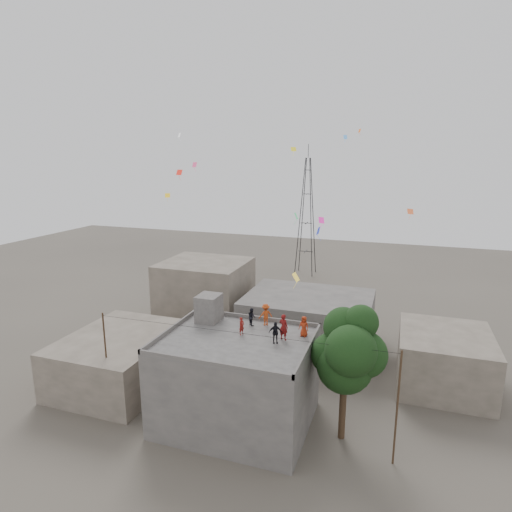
% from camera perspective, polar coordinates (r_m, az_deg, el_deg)
% --- Properties ---
extents(ground, '(140.00, 140.00, 0.00)m').
position_cam_1_polar(ground, '(32.26, -2.55, -21.05)').
color(ground, '#4A443D').
rests_on(ground, ground).
extents(main_building, '(10.00, 8.00, 6.10)m').
position_cam_1_polar(main_building, '(30.66, -2.61, -16.32)').
color(main_building, '#524F4C').
rests_on(main_building, ground).
extents(parapet, '(10.00, 8.00, 0.30)m').
position_cam_1_polar(parapet, '(29.23, -2.67, -10.84)').
color(parapet, '#524F4C').
rests_on(parapet, main_building).
extents(stair_head_box, '(1.60, 1.80, 2.00)m').
position_cam_1_polar(stair_head_box, '(32.32, -6.30, -6.90)').
color(stair_head_box, '#524F4C').
rests_on(stair_head_box, main_building).
extents(neighbor_west, '(8.00, 10.00, 4.00)m').
position_cam_1_polar(neighbor_west, '(37.62, -17.61, -12.92)').
color(neighbor_west, '#5F574B').
rests_on(neighbor_west, ground).
extents(neighbor_north, '(12.00, 9.00, 5.00)m').
position_cam_1_polar(neighbor_north, '(42.57, 6.95, -8.53)').
color(neighbor_north, '#524F4C').
rests_on(neighbor_north, ground).
extents(neighbor_northwest, '(9.00, 8.00, 7.00)m').
position_cam_1_polar(neighbor_northwest, '(47.70, -6.78, -4.85)').
color(neighbor_northwest, '#5F574B').
rests_on(neighbor_northwest, ground).
extents(neighbor_east, '(7.00, 8.00, 4.40)m').
position_cam_1_polar(neighbor_east, '(38.48, 23.78, -12.51)').
color(neighbor_east, '#5F574B').
rests_on(neighbor_east, ground).
extents(tree, '(4.90, 4.60, 9.10)m').
position_cam_1_polar(tree, '(28.21, 12.20, -12.39)').
color(tree, black).
rests_on(tree, ground).
extents(utility_line, '(20.12, 0.62, 7.40)m').
position_cam_1_polar(utility_line, '(29.11, -2.61, -16.29)').
color(utility_line, black).
rests_on(utility_line, ground).
extents(transmission_tower, '(2.97, 2.97, 20.01)m').
position_cam_1_polar(transmission_tower, '(66.91, 6.76, 5.20)').
color(transmission_tower, black).
rests_on(transmission_tower, ground).
extents(person_red_adult, '(0.76, 0.61, 1.80)m').
position_cam_1_polar(person_red_adult, '(29.02, 3.69, -9.43)').
color(person_red_adult, maroon).
rests_on(person_red_adult, main_building).
extents(person_orange_child, '(0.78, 0.60, 1.43)m').
position_cam_1_polar(person_orange_child, '(29.73, 6.40, -9.30)').
color(person_orange_child, '#AC2E13').
rests_on(person_orange_child, main_building).
extents(person_dark_child, '(0.79, 0.78, 1.28)m').
position_cam_1_polar(person_dark_child, '(31.46, -0.58, -8.08)').
color(person_dark_child, black).
rests_on(person_dark_child, main_building).
extents(person_dark_adult, '(0.93, 0.65, 1.46)m').
position_cam_1_polar(person_dark_adult, '(28.56, 2.57, -10.16)').
color(person_dark_adult, black).
rests_on(person_dark_adult, main_building).
extents(person_orange_adult, '(1.19, 1.11, 1.62)m').
position_cam_1_polar(person_orange_adult, '(31.37, 1.29, -7.82)').
color(person_orange_adult, '#B33F14').
rests_on(person_orange_adult, main_building).
extents(person_red_child, '(0.45, 0.53, 1.24)m').
position_cam_1_polar(person_red_child, '(29.87, -1.93, -9.31)').
color(person_red_child, maroon).
rests_on(person_red_child, main_building).
extents(kites, '(21.14, 15.70, 10.34)m').
position_cam_1_polar(kites, '(33.64, 3.22, 8.29)').
color(kites, red).
rests_on(kites, ground).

